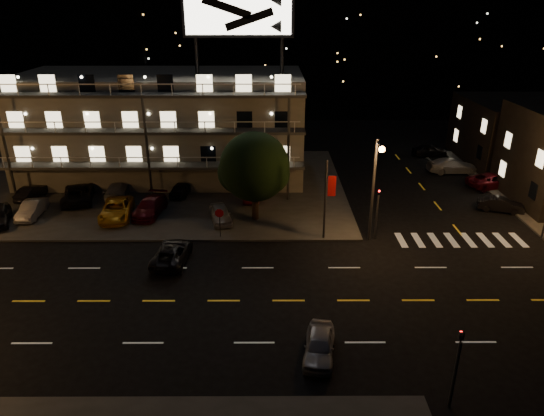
{
  "coord_description": "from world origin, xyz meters",
  "views": [
    {
      "loc": [
        0.88,
        -25.19,
        16.95
      ],
      "look_at": [
        1.01,
        8.0,
        2.81
      ],
      "focal_mm": 32.0,
      "sensor_mm": 36.0,
      "label": 1
    }
  ],
  "objects_px": {
    "side_car_0": "(501,205)",
    "road_car_west": "(172,253)",
    "lot_car_2": "(117,209)",
    "tree": "(254,169)",
    "lot_car_4": "(220,214)",
    "road_car_east": "(319,345)",
    "lot_car_7": "(118,190)"
  },
  "relations": [
    {
      "from": "side_car_0",
      "to": "road_car_west",
      "type": "height_order",
      "value": "road_car_west"
    },
    {
      "from": "lot_car_2",
      "to": "side_car_0",
      "type": "distance_m",
      "value": 33.17
    },
    {
      "from": "side_car_0",
      "to": "lot_car_2",
      "type": "bearing_deg",
      "value": 111.89
    },
    {
      "from": "tree",
      "to": "road_car_west",
      "type": "xyz_separation_m",
      "value": [
        -5.63,
        -7.01,
        -3.89
      ]
    },
    {
      "from": "lot_car_2",
      "to": "side_car_0",
      "type": "height_order",
      "value": "lot_car_2"
    },
    {
      "from": "lot_car_4",
      "to": "road_car_east",
      "type": "bearing_deg",
      "value": -82.61
    },
    {
      "from": "lot_car_2",
      "to": "lot_car_7",
      "type": "height_order",
      "value": "lot_car_2"
    },
    {
      "from": "lot_car_7",
      "to": "road_car_east",
      "type": "xyz_separation_m",
      "value": [
        16.79,
        -22.1,
        -0.17
      ]
    },
    {
      "from": "road_car_west",
      "to": "side_car_0",
      "type": "bearing_deg",
      "value": -157.32
    },
    {
      "from": "side_car_0",
      "to": "lot_car_7",
      "type": "bearing_deg",
      "value": 103.74
    },
    {
      "from": "road_car_west",
      "to": "road_car_east",
      "type": "bearing_deg",
      "value": 138.18
    },
    {
      "from": "lot_car_2",
      "to": "side_car_0",
      "type": "relative_size",
      "value": 1.37
    },
    {
      "from": "lot_car_2",
      "to": "lot_car_4",
      "type": "distance_m",
      "value": 8.85
    },
    {
      "from": "tree",
      "to": "lot_car_7",
      "type": "distance_m",
      "value": 14.43
    },
    {
      "from": "road_car_west",
      "to": "lot_car_7",
      "type": "bearing_deg",
      "value": -54.28
    },
    {
      "from": "side_car_0",
      "to": "tree",
      "type": "bearing_deg",
      "value": 114.08
    },
    {
      "from": "lot_car_7",
      "to": "road_car_west",
      "type": "height_order",
      "value": "lot_car_7"
    },
    {
      "from": "lot_car_2",
      "to": "lot_car_4",
      "type": "relative_size",
      "value": 1.36
    },
    {
      "from": "tree",
      "to": "side_car_0",
      "type": "relative_size",
      "value": 1.95
    },
    {
      "from": "lot_car_7",
      "to": "side_car_0",
      "type": "relative_size",
      "value": 1.2
    },
    {
      "from": "road_car_east",
      "to": "lot_car_7",
      "type": "bearing_deg",
      "value": 136.45
    },
    {
      "from": "lot_car_2",
      "to": "side_car_0",
      "type": "bearing_deg",
      "value": -4.46
    },
    {
      "from": "lot_car_7",
      "to": "road_car_west",
      "type": "bearing_deg",
      "value": 116.89
    },
    {
      "from": "tree",
      "to": "lot_car_2",
      "type": "bearing_deg",
      "value": 178.61
    },
    {
      "from": "lot_car_4",
      "to": "side_car_0",
      "type": "bearing_deg",
      "value": -9.13
    },
    {
      "from": "lot_car_4",
      "to": "lot_car_7",
      "type": "bearing_deg",
      "value": 136.29
    },
    {
      "from": "road_car_west",
      "to": "tree",
      "type": "bearing_deg",
      "value": -124.11
    },
    {
      "from": "lot_car_7",
      "to": "road_car_west",
      "type": "distance_m",
      "value": 14.18
    },
    {
      "from": "tree",
      "to": "lot_car_7",
      "type": "xyz_separation_m",
      "value": [
        -12.95,
        5.13,
        -3.75
      ]
    },
    {
      "from": "road_car_east",
      "to": "road_car_west",
      "type": "distance_m",
      "value": 13.74
    },
    {
      "from": "lot_car_4",
      "to": "lot_car_2",
      "type": "bearing_deg",
      "value": 160.26
    },
    {
      "from": "tree",
      "to": "lot_car_4",
      "type": "xyz_separation_m",
      "value": [
        -2.81,
        -0.51,
        -3.75
      ]
    }
  ]
}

